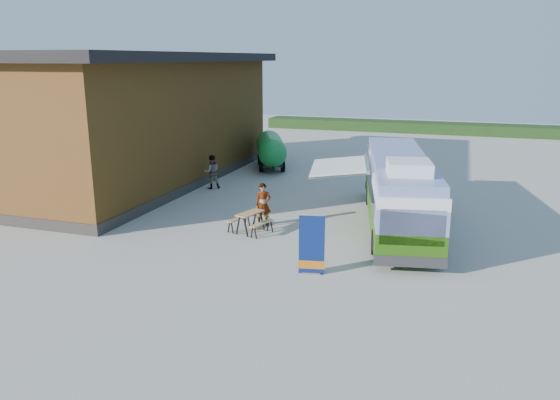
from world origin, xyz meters
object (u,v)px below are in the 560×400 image
(picnic_table, at_px, (250,218))
(bus, at_px, (398,188))
(banner, at_px, (312,250))
(person_a, at_px, (263,205))
(person_b, at_px, (212,172))
(slurry_tanker, at_px, (271,149))

(picnic_table, bearing_deg, bus, 43.49)
(bus, relative_size, banner, 5.73)
(person_a, xyz_separation_m, person_b, (-5.20, 5.71, 0.01))
(picnic_table, xyz_separation_m, person_b, (-5.02, 6.82, 0.31))
(banner, relative_size, person_a, 1.09)
(person_a, bearing_deg, banner, -76.70)
(banner, relative_size, slurry_tanker, 0.36)
(person_b, bearing_deg, slurry_tanker, -136.25)
(bus, bearing_deg, person_a, -173.37)
(bus, relative_size, slurry_tanker, 2.06)
(bus, xyz_separation_m, banner, (-2.11, -6.57, -0.86))
(banner, bearing_deg, person_b, 118.52)
(person_a, bearing_deg, picnic_table, -122.34)
(banner, bearing_deg, slurry_tanker, 102.44)
(banner, height_order, person_b, banner)
(picnic_table, height_order, slurry_tanker, slurry_tanker)
(person_a, bearing_deg, bus, -5.23)
(person_b, distance_m, slurry_tanker, 6.76)
(picnic_table, xyz_separation_m, person_a, (0.18, 1.11, 0.30))
(banner, xyz_separation_m, picnic_table, (-3.69, 3.65, -0.20))
(slurry_tanker, bearing_deg, picnic_table, -97.02)
(slurry_tanker, bearing_deg, banner, -89.15)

